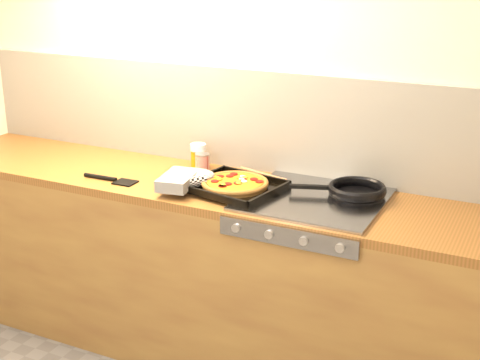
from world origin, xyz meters
The scene contains 9 objects.
room_shell centered at (0.00, 1.39, 1.15)m, with size 3.20×3.20×3.20m.
counter_run centered at (0.00, 1.10, 0.45)m, with size 3.20×0.62×0.90m.
stovetop centered at (0.45, 1.10, 0.91)m, with size 0.60×0.56×0.02m, color gray.
pizza_on_tray centered at (0.03, 1.02, 0.94)m, with size 0.55×0.43×0.07m.
frying_pan centered at (0.61, 1.20, 0.94)m, with size 0.45×0.33×0.04m.
tomato_can centered at (-0.17, 1.22, 0.95)m, with size 0.09×0.09×0.10m.
juice_glass centered at (-0.23, 1.27, 0.97)m, with size 0.09×0.09×0.13m.
wooden_spoon centered at (0.15, 1.30, 0.91)m, with size 0.29×0.12×0.02m.
black_spatula centered at (-0.51, 0.93, 0.91)m, with size 0.28×0.09×0.02m.
Camera 1 is at (1.36, -1.50, 1.94)m, focal length 50.00 mm.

